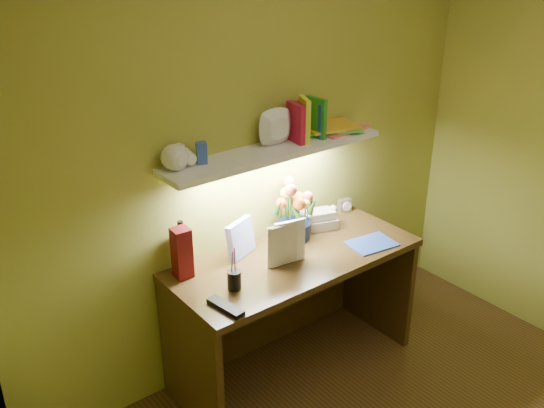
# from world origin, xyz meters

# --- Properties ---
(desk) EXTENTS (1.40, 0.60, 0.75)m
(desk) POSITION_xyz_m (0.00, 1.20, 0.38)
(desk) COLOR #3D2910
(desk) RESTS_ON ground
(flower_bouquet) EXTENTS (0.26, 0.26, 0.34)m
(flower_bouquet) POSITION_xyz_m (0.13, 1.37, 0.92)
(flower_bouquet) COLOR #08163A
(flower_bouquet) RESTS_ON desk
(telephone) EXTENTS (0.24, 0.21, 0.12)m
(telephone) POSITION_xyz_m (0.33, 1.39, 0.81)
(telephone) COLOR beige
(telephone) RESTS_ON desk
(desk_clock) EXTENTS (0.09, 0.06, 0.08)m
(desk_clock) POSITION_xyz_m (0.61, 1.45, 0.79)
(desk_clock) COLOR silver
(desk_clock) RESTS_ON desk
(whisky_bottle) EXTENTS (0.09, 0.09, 0.28)m
(whisky_bottle) POSITION_xyz_m (-0.55, 1.44, 0.89)
(whisky_bottle) COLOR #A16A16
(whisky_bottle) RESTS_ON desk
(whisky_box) EXTENTS (0.09, 0.09, 0.27)m
(whisky_box) POSITION_xyz_m (-0.58, 1.39, 0.88)
(whisky_box) COLOR #5C0D10
(whisky_box) RESTS_ON desk
(pen_cup) EXTENTS (0.08, 0.08, 0.17)m
(pen_cup) POSITION_xyz_m (-0.44, 1.13, 0.83)
(pen_cup) COLOR black
(pen_cup) RESTS_ON desk
(art_card) EXTENTS (0.20, 0.11, 0.20)m
(art_card) POSITION_xyz_m (-0.22, 1.39, 0.85)
(art_card) COLOR white
(art_card) RESTS_ON desk
(tv_remote) EXTENTS (0.09, 0.21, 0.02)m
(tv_remote) POSITION_xyz_m (-0.58, 1.01, 0.76)
(tv_remote) COLOR black
(tv_remote) RESTS_ON desk
(blue_folder) EXTENTS (0.28, 0.22, 0.01)m
(blue_folder) POSITION_xyz_m (0.42, 1.04, 0.75)
(blue_folder) COLOR blue
(blue_folder) RESTS_ON desk
(desk_book_a) EXTENTS (0.18, 0.06, 0.23)m
(desk_book_a) POSITION_xyz_m (-0.20, 1.18, 0.87)
(desk_book_a) COLOR beige
(desk_book_a) RESTS_ON desk
(desk_book_b) EXTENTS (0.18, 0.06, 0.24)m
(desk_book_b) POSITION_xyz_m (-0.15, 1.19, 0.87)
(desk_book_b) COLOR white
(desk_book_b) RESTS_ON desk
(wall_shelf) EXTENTS (1.30, 0.34, 0.27)m
(wall_shelf) POSITION_xyz_m (0.04, 1.38, 1.34)
(wall_shelf) COLOR white
(wall_shelf) RESTS_ON ground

